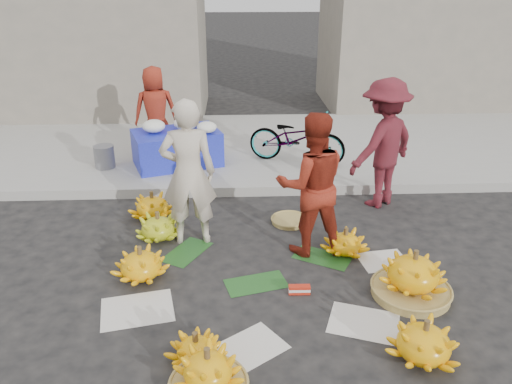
{
  "coord_description": "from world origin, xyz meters",
  "views": [
    {
      "loc": [
        -0.3,
        -4.7,
        3.07
      ],
      "look_at": [
        -0.06,
        0.66,
        0.7
      ],
      "focal_mm": 35.0,
      "sensor_mm": 36.0,
      "label": 1
    }
  ],
  "objects_px": {
    "vendor_cream": "(188,173)",
    "flower_table": "(177,145)",
    "bicycle": "(297,138)",
    "banana_bunch_4": "(413,276)",
    "banana_bunch_0": "(141,264)"
  },
  "relations": [
    {
      "from": "banana_bunch_0",
      "to": "vendor_cream",
      "type": "xyz_separation_m",
      "value": [
        0.49,
        0.81,
        0.73
      ]
    },
    {
      "from": "flower_table",
      "to": "banana_bunch_4",
      "type": "bearing_deg",
      "value": -72.28
    },
    {
      "from": "banana_bunch_0",
      "to": "bicycle",
      "type": "bearing_deg",
      "value": 57.2
    },
    {
      "from": "banana_bunch_0",
      "to": "banana_bunch_4",
      "type": "distance_m",
      "value": 2.87
    },
    {
      "from": "vendor_cream",
      "to": "bicycle",
      "type": "bearing_deg",
      "value": -126.92
    },
    {
      "from": "banana_bunch_4",
      "to": "vendor_cream",
      "type": "relative_size",
      "value": 0.5
    },
    {
      "from": "banana_bunch_0",
      "to": "flower_table",
      "type": "height_order",
      "value": "flower_table"
    },
    {
      "from": "banana_bunch_0",
      "to": "vendor_cream",
      "type": "height_order",
      "value": "vendor_cream"
    },
    {
      "from": "vendor_cream",
      "to": "bicycle",
      "type": "relative_size",
      "value": 1.1
    },
    {
      "from": "banana_bunch_0",
      "to": "vendor_cream",
      "type": "bearing_deg",
      "value": 58.86
    },
    {
      "from": "vendor_cream",
      "to": "flower_table",
      "type": "relative_size",
      "value": 1.14
    },
    {
      "from": "banana_bunch_0",
      "to": "bicycle",
      "type": "height_order",
      "value": "bicycle"
    },
    {
      "from": "flower_table",
      "to": "vendor_cream",
      "type": "bearing_deg",
      "value": -99.7
    },
    {
      "from": "bicycle",
      "to": "banana_bunch_4",
      "type": "bearing_deg",
      "value": -147.83
    },
    {
      "from": "bicycle",
      "to": "flower_table",
      "type": "bearing_deg",
      "value": 110.59
    }
  ]
}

